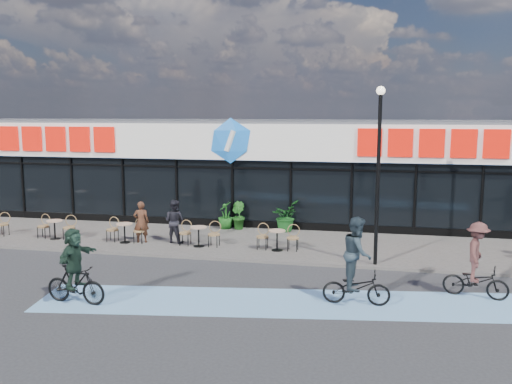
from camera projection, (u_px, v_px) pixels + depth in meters
The scene contains 17 objects.
ground at pixel (177, 277), 16.53m from camera, with size 120.00×120.00×0.00m, color #28282B.
sidewalk at pixel (217, 241), 20.88m from camera, with size 44.00×5.00×0.10m, color #5D5652.
bike_lane at pixel (302, 303), 14.28m from camera, with size 14.00×2.20×0.01m, color #6696C2.
building at pixel (247, 168), 25.80m from camera, with size 30.60×6.57×4.75m.
lamp_post at pixel (378, 162), 17.07m from camera, with size 0.28×0.28×5.69m.
bistro_set_2 at pixel (56, 227), 21.06m from camera, with size 1.54×0.62×0.90m.
bistro_set_3 at pixel (126, 230), 20.48m from camera, with size 1.54×0.62×0.90m.
bistro_set_4 at pixel (199, 234), 19.90m from camera, with size 1.54×0.62×0.90m.
bistro_set_5 at pixel (278, 237), 19.32m from camera, with size 1.54×0.62×0.90m.
potted_plant_left at pixel (238, 215), 22.74m from camera, with size 0.63×0.51×1.15m, color #184714.
potted_plant_mid at pixel (226, 215), 22.83m from camera, with size 0.65×0.65×1.16m, color #154714.
potted_plant_right at pixel (285, 216), 22.35m from camera, with size 1.13×0.98×1.26m, color #164E1A.
patron_left at pixel (141, 222), 20.39m from camera, with size 0.57×0.38×1.57m, color #442618.
patron_right at pixel (174, 221), 20.35m from camera, with size 0.80×0.62×1.64m, color black.
cyclist_a at pixel (357, 268), 14.04m from camera, with size 1.75×0.92×2.34m.
cyclist_b at pixel (476, 266), 14.59m from camera, with size 1.79×1.18×2.09m.
cyclist_c at pixel (75, 270), 14.12m from camera, with size 1.76×1.50×2.03m.
Camera 1 is at (5.57, -15.15, 5.01)m, focal length 38.00 mm.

